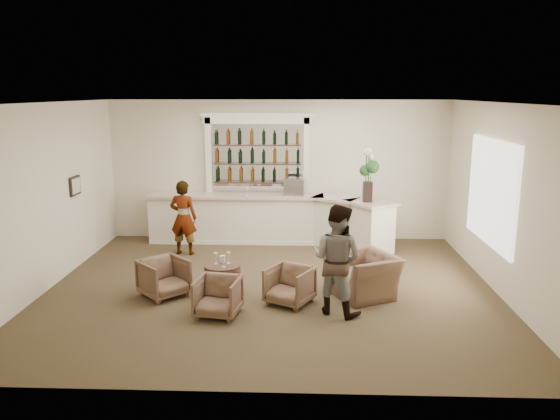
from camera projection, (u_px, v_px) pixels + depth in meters
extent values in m
plane|color=brown|center=(271.00, 288.00, 9.88)|extent=(8.00, 8.00, 0.00)
cube|color=beige|center=(279.00, 170.00, 12.94)|extent=(8.00, 0.04, 3.30)
cube|color=beige|center=(46.00, 197.00, 9.68)|extent=(0.04, 7.00, 3.30)
cube|color=beige|center=(503.00, 201.00, 9.37)|extent=(0.04, 7.00, 3.30)
cube|color=white|center=(270.00, 103.00, 9.17)|extent=(8.00, 7.00, 0.04)
cube|color=white|center=(491.00, 192.00, 9.85)|extent=(0.05, 2.40, 1.90)
cube|color=black|center=(75.00, 186.00, 10.85)|extent=(0.04, 0.46, 0.38)
cube|color=beige|center=(76.00, 186.00, 10.85)|extent=(0.01, 0.38, 0.30)
cube|color=white|center=(236.00, 219.00, 12.87)|extent=(4.00, 0.70, 1.08)
cube|color=beige|center=(235.00, 195.00, 12.73)|extent=(4.10, 0.82, 0.06)
cube|color=white|center=(336.00, 222.00, 12.56)|extent=(1.12, 1.04, 1.08)
cube|color=beige|center=(337.00, 198.00, 12.42)|extent=(1.27, 1.19, 0.06)
cube|color=white|center=(370.00, 228.00, 12.03)|extent=(1.08, 1.14, 1.08)
cube|color=beige|center=(371.00, 203.00, 11.89)|extent=(1.24, 1.29, 0.06)
cube|color=white|center=(235.00, 243.00, 12.66)|extent=(4.00, 0.06, 0.10)
cube|color=white|center=(258.00, 158.00, 12.88)|extent=(2.15, 0.02, 1.65)
cube|color=white|center=(209.00, 179.00, 12.97)|extent=(0.14, 0.16, 2.90)
cube|color=white|center=(306.00, 179.00, 12.88)|extent=(0.14, 0.16, 2.90)
cube|color=white|center=(257.00, 120.00, 12.63)|extent=(2.52, 0.16, 0.18)
cube|color=white|center=(257.00, 115.00, 12.60)|extent=(2.64, 0.20, 0.08)
cube|color=#332119|center=(258.00, 182.00, 12.89)|extent=(2.05, 0.20, 0.03)
cube|color=#332119|center=(257.00, 164.00, 12.80)|extent=(2.05, 0.20, 0.03)
cube|color=#332119|center=(257.00, 145.00, 12.70)|extent=(2.05, 0.20, 0.03)
cylinder|color=#452C1E|center=(223.00, 278.00, 9.65)|extent=(0.64, 0.64, 0.50)
imported|color=gray|center=(183.00, 218.00, 11.78)|extent=(0.65, 0.48, 1.63)
imported|color=gray|center=(337.00, 259.00, 8.61)|extent=(1.09, 1.02, 1.78)
imported|color=brown|center=(164.00, 278.00, 9.44)|extent=(1.02, 1.02, 0.67)
imported|color=brown|center=(218.00, 297.00, 8.62)|extent=(0.77, 0.78, 0.62)
imported|color=brown|center=(290.00, 285.00, 9.11)|extent=(0.93, 0.94, 0.64)
imported|color=brown|center=(363.00, 275.00, 9.50)|extent=(1.39, 1.45, 0.73)
cube|color=#B8B8BD|center=(295.00, 187.00, 12.54)|extent=(0.50, 0.44, 0.40)
cube|color=black|center=(367.00, 192.00, 11.81)|extent=(0.20, 0.20, 0.44)
cube|color=silver|center=(222.00, 259.00, 9.72)|extent=(0.08, 0.08, 0.12)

